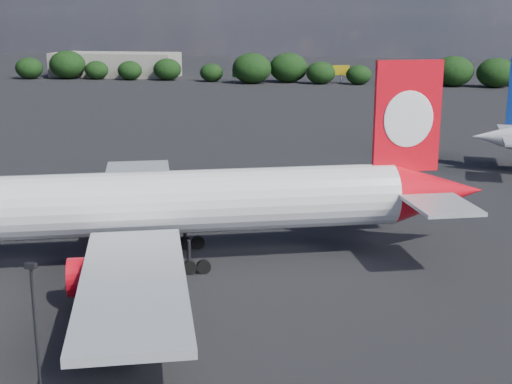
# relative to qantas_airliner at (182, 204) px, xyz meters

# --- Properties ---
(ground) EXTENTS (500.00, 500.00, 0.00)m
(ground) POSITION_rel_qantas_airliner_xyz_m (-8.52, 42.86, -5.33)
(ground) COLOR black
(ground) RESTS_ON ground
(qantas_airliner) EXTENTS (52.34, 50.27, 17.52)m
(qantas_airliner) POSITION_rel_qantas_airliner_xyz_m (0.00, 0.00, 0.00)
(qantas_airliner) COLOR white
(qantas_airliner) RESTS_ON ground
(apron_lamp_post) EXTENTS (0.55, 0.30, 9.65)m
(apron_lamp_post) POSITION_rel_qantas_airliner_xyz_m (0.25, -27.43, 0.13)
(apron_lamp_post) COLOR black
(apron_lamp_post) RESTS_ON ground
(terminal_building) EXTENTS (42.00, 16.00, 8.00)m
(terminal_building) POSITION_rel_qantas_airliner_xyz_m (-73.52, 174.86, -1.33)
(terminal_building) COLOR gray
(terminal_building) RESTS_ON ground
(highway_sign) EXTENTS (6.00, 0.30, 4.50)m
(highway_sign) POSITION_rel_qantas_airliner_xyz_m (-26.52, 158.86, -2.21)
(highway_sign) COLOR #14641D
(highway_sign) RESTS_ON ground
(billboard_yellow) EXTENTS (5.00, 0.30, 5.50)m
(billboard_yellow) POSITION_rel_qantas_airliner_xyz_m (3.48, 164.86, -1.47)
(billboard_yellow) COLOR gold
(billboard_yellow) RESTS_ON ground
(horizon_treeline) EXTENTS (202.85, 16.16, 9.31)m
(horizon_treeline) POSITION_rel_qantas_airliner_xyz_m (9.12, 162.08, -1.20)
(horizon_treeline) COLOR black
(horizon_treeline) RESTS_ON ground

